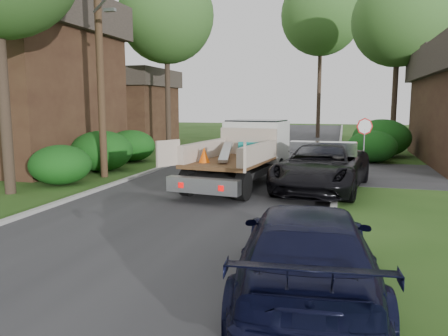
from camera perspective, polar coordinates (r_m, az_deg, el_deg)
name	(u,v)px	position (r m, az deg, el deg)	size (l,w,h in m)	color
ground	(184,213)	(12.56, -5.18, -5.87)	(120.00, 120.00, 0.00)	#234714
road	(254,166)	(22.04, 3.92, 0.30)	(8.00, 90.00, 0.02)	#28282B
curb_left	(178,162)	(23.18, -6.06, 0.80)	(0.20, 90.00, 0.12)	#9E9E99
curb_right	(338,168)	(21.61, 14.64, 0.03)	(0.20, 90.00, 0.12)	#9E9E99
stop_sign	(364,134)	(20.47, 17.86, 4.29)	(0.71, 0.32, 2.48)	slate
utility_pole	(100,53)	(19.19, -15.92, 14.29)	(2.42, 1.25, 10.00)	#382619
house_left_near	(5,80)	(24.61, -26.65, 10.26)	(9.72, 8.64, 8.40)	#351F15
house_left_far	(124,105)	(37.84, -12.88, 8.07)	(7.56, 7.56, 6.00)	#351F15
hedge_left_a	(60,165)	(17.97, -20.59, 0.40)	(2.34, 2.34, 1.53)	#104912
hedge_left_b	(101,151)	(21.01, -15.71, 2.17)	(2.86, 2.86, 1.87)	#104912
hedge_left_c	(131,146)	(24.21, -12.06, 2.86)	(2.60, 2.60, 1.70)	#104912
hedge_right_a	(372,146)	(24.55, 18.77, 2.68)	(2.60, 2.60, 1.70)	#104912
hedge_right_b	(382,138)	(27.56, 19.89, 3.72)	(3.38, 3.38, 2.21)	#104912
tree_left_far	(166,16)	(31.32, -7.54, 19.11)	(6.40, 6.40, 12.20)	#2D2119
tree_right_far	(399,20)	(32.03, 21.86, 17.45)	(6.00, 6.00, 11.50)	#2D2119
tree_left_back	(45,9)	(31.06, -22.38, 18.66)	(6.00, 6.00, 12.00)	#2D2119
tree_center_far	(321,15)	(42.22, 12.59, 18.91)	(7.20, 7.20, 14.60)	#2D2119
flatbed_truck	(247,149)	(17.08, 3.00, 2.43)	(3.47, 6.71, 2.44)	black
black_pickup	(322,167)	(16.07, 12.68, 0.13)	(2.79, 6.05, 1.68)	black
navy_suv	(307,252)	(7.16, 10.75, -10.72)	(2.10, 5.18, 1.50)	black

